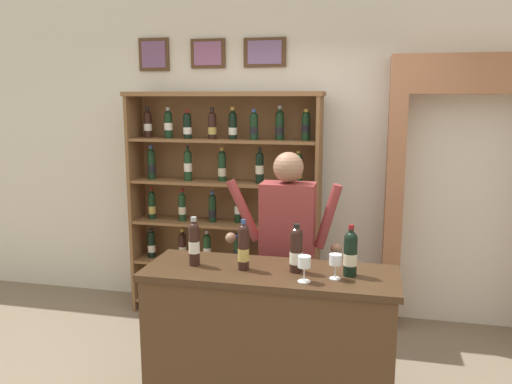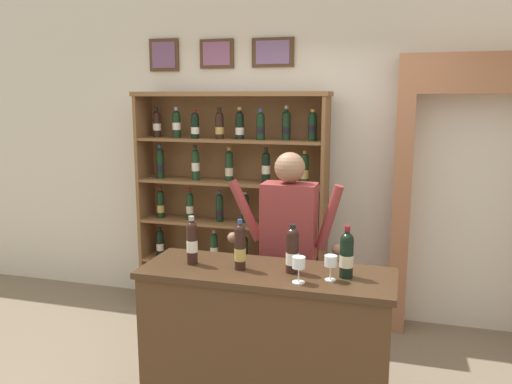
{
  "view_description": "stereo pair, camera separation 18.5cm",
  "coord_description": "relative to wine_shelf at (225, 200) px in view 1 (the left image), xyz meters",
  "views": [
    {
      "loc": [
        0.69,
        -2.94,
        2.01
      ],
      "look_at": [
        -0.07,
        0.37,
        1.38
      ],
      "focal_mm": 35.82,
      "sensor_mm": 36.0,
      "label": 1
    },
    {
      "loc": [
        0.87,
        -2.9,
        2.01
      ],
      "look_at": [
        -0.07,
        0.37,
        1.38
      ],
      "focal_mm": 35.82,
      "sensor_mm": 36.0,
      "label": 2
    }
  ],
  "objects": [
    {
      "name": "wine_shelf",
      "position": [
        0.0,
        0.0,
        0.0
      ],
      "size": [
        1.78,
        0.35,
        2.06
      ],
      "color": "brown",
      "rests_on": "ground"
    },
    {
      "name": "archway_doorway",
      "position": [
        2.13,
        0.2,
        0.28
      ],
      "size": [
        1.42,
        0.45,
        2.35
      ],
      "color": "#9E6647",
      "rests_on": "ground"
    },
    {
      "name": "tasting_counter",
      "position": [
        0.71,
        -1.46,
        -0.6
      ],
      "size": [
        1.56,
        0.55,
        0.96
      ],
      "color": "#4C331E",
      "rests_on": "ground"
    },
    {
      "name": "tasting_bottle_super_tuscan",
      "position": [
        0.88,
        -1.45,
        0.02
      ],
      "size": [
        0.08,
        0.08,
        0.3
      ],
      "color": "black",
      "rests_on": "tasting_counter"
    },
    {
      "name": "wine_glass_left",
      "position": [
        0.95,
        -1.61,
        -0.01
      ],
      "size": [
        0.08,
        0.08,
        0.15
      ],
      "color": "silver",
      "rests_on": "tasting_counter"
    },
    {
      "name": "back_wall",
      "position": [
        0.61,
        0.32,
        0.58
      ],
      "size": [
        12.0,
        0.19,
        3.33
      ],
      "color": "silver",
      "rests_on": "ground"
    },
    {
      "name": "tasting_bottle_vin_santo",
      "position": [
        0.23,
        -1.47,
        0.03
      ],
      "size": [
        0.07,
        0.07,
        0.31
      ],
      "color": "black",
      "rests_on": "tasting_counter"
    },
    {
      "name": "wine_glass_center",
      "position": [
        1.12,
        -1.52,
        -0.01
      ],
      "size": [
        0.07,
        0.07,
        0.15
      ],
      "color": "silver",
      "rests_on": "tasting_counter"
    },
    {
      "name": "tasting_bottle_brunello",
      "position": [
        1.2,
        -1.44,
        0.02
      ],
      "size": [
        0.08,
        0.08,
        0.31
      ],
      "color": "black",
      "rests_on": "tasting_counter"
    },
    {
      "name": "shopkeeper",
      "position": [
        0.73,
        -0.87,
        -0.07
      ],
      "size": [
        0.86,
        0.22,
        1.63
      ],
      "color": "#2D3347",
      "rests_on": "ground"
    },
    {
      "name": "tasting_bottle_grappa",
      "position": [
        0.55,
        -1.48,
        0.02
      ],
      "size": [
        0.07,
        0.07,
        0.32
      ],
      "color": "black",
      "rests_on": "tasting_counter"
    }
  ]
}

